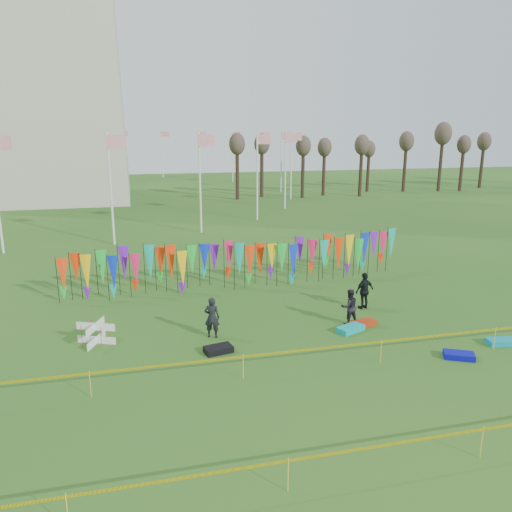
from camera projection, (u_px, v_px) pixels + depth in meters
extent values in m
plane|color=#204D15|center=(290.00, 359.00, 18.26)|extent=(160.00, 160.00, 0.00)
cylinder|color=silver|center=(281.00, 162.00, 65.67)|extent=(0.16, 0.16, 8.00)
plane|color=red|center=(286.00, 136.00, 64.99)|extent=(1.40, 0.00, 1.40)
cylinder|color=silver|center=(261.00, 159.00, 72.26)|extent=(0.16, 0.16, 8.00)
plane|color=red|center=(265.00, 135.00, 71.59)|extent=(1.40, 0.00, 1.40)
cylinder|color=silver|center=(233.00, 156.00, 77.97)|extent=(0.16, 0.16, 8.00)
plane|color=red|center=(236.00, 135.00, 77.29)|extent=(1.40, 0.00, 1.40)
cylinder|color=silver|center=(199.00, 155.00, 82.39)|extent=(0.16, 0.16, 8.00)
plane|color=red|center=(202.00, 134.00, 81.71)|extent=(1.40, 0.00, 1.40)
cylinder|color=silver|center=(162.00, 154.00, 85.23)|extent=(0.16, 0.16, 8.00)
plane|color=red|center=(165.00, 134.00, 84.55)|extent=(1.40, 0.00, 1.40)
cylinder|color=silver|center=(122.00, 154.00, 86.29)|extent=(0.16, 0.16, 8.00)
plane|color=red|center=(124.00, 134.00, 85.61)|extent=(1.40, 0.00, 1.40)
cylinder|color=silver|center=(78.00, 154.00, 85.51)|extent=(0.16, 0.16, 8.00)
plane|color=red|center=(80.00, 134.00, 84.83)|extent=(1.40, 0.00, 1.40)
cylinder|color=silver|center=(32.00, 155.00, 82.93)|extent=(0.16, 0.16, 8.00)
plane|color=red|center=(33.00, 134.00, 82.25)|extent=(1.40, 0.00, 1.40)
plane|color=red|center=(0.00, 143.00, 32.15)|extent=(1.40, 0.00, 1.40)
cylinder|color=silver|center=(111.00, 189.00, 35.41)|extent=(0.16, 0.16, 8.00)
plane|color=red|center=(116.00, 142.00, 34.73)|extent=(1.40, 0.00, 1.40)
cylinder|color=silver|center=(200.00, 183.00, 39.61)|extent=(0.16, 0.16, 8.00)
plane|color=red|center=(207.00, 140.00, 38.93)|extent=(1.40, 0.00, 1.40)
cylinder|color=silver|center=(257.00, 176.00, 45.14)|extent=(0.16, 0.16, 8.00)
plane|color=red|center=(264.00, 139.00, 44.46)|extent=(1.40, 0.00, 1.40)
cylinder|color=silver|center=(285.00, 170.00, 51.63)|extent=(0.16, 0.16, 8.00)
plane|color=red|center=(291.00, 138.00, 50.95)|extent=(1.40, 0.00, 1.40)
cylinder|color=silver|center=(291.00, 165.00, 58.63)|extent=(0.16, 0.16, 8.00)
plane|color=red|center=(297.00, 137.00, 57.95)|extent=(1.40, 0.00, 1.40)
cylinder|color=black|center=(59.00, 276.00, 24.34)|extent=(0.03, 0.03, 2.42)
cone|color=#FD360E|center=(64.00, 269.00, 24.33)|extent=(0.64, 0.64, 1.60)
cylinder|color=black|center=(71.00, 275.00, 24.48)|extent=(0.03, 0.03, 2.42)
cone|color=#FF3108|center=(77.00, 268.00, 24.46)|extent=(0.64, 0.64, 1.60)
cylinder|color=black|center=(84.00, 274.00, 24.61)|extent=(0.03, 0.03, 2.42)
cone|color=#F7B40C|center=(89.00, 268.00, 24.60)|extent=(0.64, 0.64, 1.60)
cylinder|color=black|center=(96.00, 274.00, 24.75)|extent=(0.03, 0.03, 2.42)
cone|color=green|center=(101.00, 267.00, 24.73)|extent=(0.64, 0.64, 1.60)
cylinder|color=black|center=(108.00, 273.00, 24.88)|extent=(0.03, 0.03, 2.42)
cone|color=#0C2DD2|center=(113.00, 266.00, 24.87)|extent=(0.64, 0.64, 1.60)
cylinder|color=black|center=(120.00, 272.00, 25.02)|extent=(0.03, 0.03, 2.42)
cone|color=#6E14B5|center=(125.00, 265.00, 25.00)|extent=(0.64, 0.64, 1.60)
cylinder|color=black|center=(132.00, 271.00, 25.15)|extent=(0.03, 0.03, 2.42)
cone|color=#EB1A56|center=(137.00, 265.00, 25.14)|extent=(0.64, 0.64, 1.60)
cylinder|color=black|center=(144.00, 270.00, 25.29)|extent=(0.03, 0.03, 2.42)
cone|color=#0AA38B|center=(149.00, 264.00, 25.27)|extent=(0.64, 0.64, 1.60)
cylinder|color=black|center=(155.00, 270.00, 25.42)|extent=(0.03, 0.03, 2.42)
cone|color=#FD360E|center=(161.00, 263.00, 25.41)|extent=(0.64, 0.64, 1.60)
cylinder|color=black|center=(167.00, 269.00, 25.56)|extent=(0.03, 0.03, 2.42)
cone|color=#FF3108|center=(172.00, 262.00, 25.54)|extent=(0.64, 0.64, 1.60)
cylinder|color=black|center=(178.00, 268.00, 25.69)|extent=(0.03, 0.03, 2.42)
cone|color=#F7B40C|center=(183.00, 262.00, 25.68)|extent=(0.64, 0.64, 1.60)
cylinder|color=black|center=(189.00, 267.00, 25.83)|extent=(0.03, 0.03, 2.42)
cone|color=green|center=(195.00, 261.00, 25.81)|extent=(0.64, 0.64, 1.60)
cylinder|color=black|center=(201.00, 267.00, 25.96)|extent=(0.03, 0.03, 2.42)
cone|color=#0C2DD2|center=(206.00, 260.00, 25.94)|extent=(0.64, 0.64, 1.60)
cylinder|color=black|center=(212.00, 266.00, 26.10)|extent=(0.03, 0.03, 2.42)
cone|color=#6E14B5|center=(217.00, 260.00, 26.08)|extent=(0.64, 0.64, 1.60)
cylinder|color=black|center=(223.00, 265.00, 26.23)|extent=(0.03, 0.03, 2.42)
cone|color=#EB1A56|center=(228.00, 259.00, 26.21)|extent=(0.64, 0.64, 1.60)
cylinder|color=black|center=(233.00, 265.00, 26.37)|extent=(0.03, 0.03, 2.42)
cone|color=#0AA38B|center=(238.00, 258.00, 26.35)|extent=(0.64, 0.64, 1.60)
cylinder|color=black|center=(244.00, 264.00, 26.50)|extent=(0.03, 0.03, 2.42)
cone|color=#FD360E|center=(249.00, 258.00, 26.48)|extent=(0.64, 0.64, 1.60)
cylinder|color=black|center=(255.00, 263.00, 26.64)|extent=(0.03, 0.03, 2.42)
cone|color=#FF3108|center=(260.00, 257.00, 26.62)|extent=(0.64, 0.64, 1.60)
cylinder|color=black|center=(265.00, 263.00, 26.77)|extent=(0.03, 0.03, 2.42)
cone|color=#F7B40C|center=(270.00, 256.00, 26.75)|extent=(0.64, 0.64, 1.60)
cylinder|color=black|center=(276.00, 262.00, 26.91)|extent=(0.03, 0.03, 2.42)
cone|color=green|center=(281.00, 256.00, 26.89)|extent=(0.64, 0.64, 1.60)
cylinder|color=black|center=(286.00, 261.00, 27.04)|extent=(0.03, 0.03, 2.42)
cone|color=#0C2DD2|center=(291.00, 255.00, 27.02)|extent=(0.64, 0.64, 1.60)
cylinder|color=black|center=(296.00, 261.00, 27.18)|extent=(0.03, 0.03, 2.42)
cone|color=#6E14B5|center=(301.00, 254.00, 27.16)|extent=(0.64, 0.64, 1.60)
cylinder|color=black|center=(306.00, 260.00, 27.31)|extent=(0.03, 0.03, 2.42)
cone|color=#EB1A56|center=(311.00, 254.00, 27.29)|extent=(0.64, 0.64, 1.60)
cylinder|color=black|center=(316.00, 259.00, 27.44)|extent=(0.03, 0.03, 2.42)
cone|color=#0AA38B|center=(321.00, 253.00, 27.43)|extent=(0.64, 0.64, 1.60)
cylinder|color=black|center=(326.00, 259.00, 27.58)|extent=(0.03, 0.03, 2.42)
cone|color=#FD360E|center=(331.00, 253.00, 27.56)|extent=(0.64, 0.64, 1.60)
cylinder|color=black|center=(336.00, 258.00, 27.71)|extent=(0.03, 0.03, 2.42)
cone|color=#FF3108|center=(341.00, 252.00, 27.70)|extent=(0.64, 0.64, 1.60)
cylinder|color=black|center=(345.00, 257.00, 27.85)|extent=(0.03, 0.03, 2.42)
cone|color=#F7B40C|center=(350.00, 251.00, 27.83)|extent=(0.64, 0.64, 1.60)
cylinder|color=black|center=(355.00, 257.00, 27.98)|extent=(0.03, 0.03, 2.42)
cone|color=green|center=(360.00, 251.00, 27.97)|extent=(0.64, 0.64, 1.60)
cylinder|color=black|center=(365.00, 256.00, 28.12)|extent=(0.03, 0.03, 2.42)
cone|color=#0C2DD2|center=(369.00, 250.00, 28.10)|extent=(0.64, 0.64, 1.60)
cylinder|color=black|center=(374.00, 256.00, 28.25)|extent=(0.03, 0.03, 2.42)
cone|color=#6E14B5|center=(379.00, 250.00, 28.24)|extent=(0.64, 0.64, 1.60)
cylinder|color=black|center=(383.00, 255.00, 28.39)|extent=(0.03, 0.03, 2.42)
cone|color=#EB1A56|center=(388.00, 249.00, 28.37)|extent=(0.64, 0.64, 1.60)
cylinder|color=black|center=(392.00, 254.00, 28.52)|extent=(0.03, 0.03, 2.42)
cone|color=#0AA38B|center=(397.00, 248.00, 28.51)|extent=(0.64, 0.64, 1.60)
cube|color=#FCE705|center=(300.00, 351.00, 17.05)|extent=(26.00, 0.01, 0.08)
cylinder|color=yellow|center=(86.00, 385.00, 15.52)|extent=(0.02, 0.02, 0.90)
cylinder|color=yellow|center=(243.00, 367.00, 16.68)|extent=(0.02, 0.02, 0.90)
cylinder|color=yellow|center=(379.00, 351.00, 17.84)|extent=(0.02, 0.02, 0.90)
cylinder|color=yellow|center=(499.00, 338.00, 19.00)|extent=(0.02, 0.02, 0.90)
cube|color=#FCE705|center=(374.00, 447.00, 11.89)|extent=(26.00, 0.01, 0.08)
cylinder|color=yellow|center=(294.00, 474.00, 11.51)|extent=(0.02, 0.02, 0.90)
cylinder|color=yellow|center=(481.00, 442.00, 12.67)|extent=(0.02, 0.02, 0.90)
cylinder|color=#36251B|center=(227.00, 171.00, 60.25)|extent=(0.44, 0.44, 6.40)
ellipsoid|color=#493B31|center=(227.00, 143.00, 59.42)|extent=(1.92, 1.92, 2.56)
cylinder|color=#36251B|center=(259.00, 171.00, 61.18)|extent=(0.44, 0.44, 6.40)
ellipsoid|color=#493B31|center=(259.00, 143.00, 60.34)|extent=(1.92, 1.92, 2.56)
cylinder|color=#36251B|center=(290.00, 170.00, 62.11)|extent=(0.44, 0.44, 6.40)
ellipsoid|color=#493B31|center=(291.00, 142.00, 61.27)|extent=(1.92, 1.92, 2.56)
cylinder|color=#36251B|center=(321.00, 169.00, 63.03)|extent=(0.44, 0.44, 6.40)
ellipsoid|color=#493B31|center=(321.00, 142.00, 62.20)|extent=(1.92, 1.92, 2.56)
cylinder|color=#36251B|center=(350.00, 169.00, 63.96)|extent=(0.44, 0.44, 6.40)
ellipsoid|color=#493B31|center=(351.00, 142.00, 63.13)|extent=(1.92, 1.92, 2.56)
cylinder|color=#36251B|center=(378.00, 168.00, 64.89)|extent=(0.44, 0.44, 6.40)
ellipsoid|color=#493B31|center=(380.00, 142.00, 64.06)|extent=(1.92, 1.92, 2.56)
cylinder|color=#36251B|center=(406.00, 168.00, 65.82)|extent=(0.44, 0.44, 6.40)
ellipsoid|color=#493B31|center=(408.00, 142.00, 64.99)|extent=(1.92, 1.92, 2.56)
cylinder|color=#36251B|center=(433.00, 167.00, 66.75)|extent=(0.44, 0.44, 6.40)
ellipsoid|color=#493B31|center=(435.00, 141.00, 65.92)|extent=(1.92, 1.92, 2.56)
cylinder|color=#36251B|center=(459.00, 167.00, 67.68)|extent=(0.44, 0.44, 6.40)
ellipsoid|color=#493B31|center=(461.00, 141.00, 66.85)|extent=(1.92, 1.92, 2.56)
cylinder|color=#36251B|center=(484.00, 166.00, 68.61)|extent=(0.44, 0.44, 6.40)
ellipsoid|color=#493B31|center=(487.00, 141.00, 67.78)|extent=(1.92, 1.92, 2.56)
cylinder|color=#36251B|center=(509.00, 166.00, 69.54)|extent=(0.44, 0.44, 6.40)
ellipsoid|color=#493B31|center=(512.00, 141.00, 68.70)|extent=(1.92, 1.92, 2.56)
cylinder|color=red|center=(85.00, 338.00, 18.97)|extent=(0.02, 0.02, 0.90)
cylinder|color=red|center=(106.00, 336.00, 19.16)|extent=(0.02, 0.02, 0.90)
cylinder|color=red|center=(86.00, 330.00, 19.71)|extent=(0.02, 0.02, 0.90)
cylinder|color=red|center=(107.00, 329.00, 19.89)|extent=(0.02, 0.02, 0.90)
imported|color=black|center=(212.00, 317.00, 19.98)|extent=(0.73, 0.62, 1.69)
imported|color=black|center=(349.00, 307.00, 21.35)|extent=(0.77, 0.49, 1.58)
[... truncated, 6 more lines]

